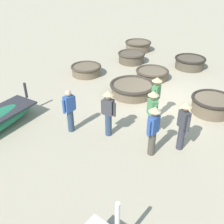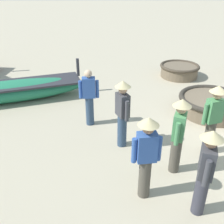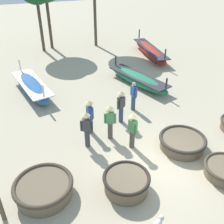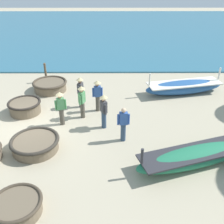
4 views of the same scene
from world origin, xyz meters
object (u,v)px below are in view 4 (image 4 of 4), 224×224
at_px(fisherman_with_hat, 82,100).
at_px(fisherman_by_coracle, 104,109).
at_px(fisherman_standing_left, 123,124).
at_px(fisherman_standing_right, 61,106).
at_px(fisherman_hauling, 80,90).
at_px(long_boat_blue_hull, 184,87).
at_px(long_boat_ochre_hull, 196,156).
at_px(coracle_front_right, 25,107).
at_px(coracle_beside_post, 50,85).
at_px(fisherman_crouching, 98,94).
at_px(mooring_post_mid_beach, 46,73).
at_px(coracle_nearest, 35,144).
at_px(coracle_upturned, 17,206).

distance_m(fisherman_with_hat, fisherman_by_coracle, 1.42).
height_order(fisherman_standing_left, fisherman_standing_right, fisherman_standing_right).
bearing_deg(fisherman_by_coracle, fisherman_hauling, -148.45).
height_order(long_boat_blue_hull, fisherman_hauling, fisherman_hauling).
height_order(long_boat_ochre_hull, fisherman_standing_right, fisherman_standing_right).
bearing_deg(long_boat_ochre_hull, fisherman_standing_right, -117.54).
height_order(coracle_front_right, long_boat_blue_hull, long_boat_blue_hull).
bearing_deg(coracle_beside_post, long_boat_blue_hull, 86.95).
bearing_deg(fisherman_standing_left, fisherman_by_coracle, -140.76).
relative_size(fisherman_crouching, fisherman_hauling, 1.00).
bearing_deg(long_boat_blue_hull, mooring_post_mid_beach, -101.69).
relative_size(coracle_front_right, fisherman_with_hat, 0.99).
bearing_deg(fisherman_with_hat, coracle_nearest, -32.71).
bearing_deg(fisherman_with_hat, fisherman_by_coracle, 48.62).
relative_size(coracle_beside_post, fisherman_with_hat, 1.22).
relative_size(coracle_upturned, long_boat_ochre_hull, 0.32).
bearing_deg(coracle_upturned, coracle_front_right, -166.13).
distance_m(long_boat_blue_hull, fisherman_crouching, 5.39).
bearing_deg(coracle_upturned, fisherman_by_coracle, 152.56).
bearing_deg(fisherman_crouching, long_boat_blue_hull, 112.94).
distance_m(coracle_beside_post, fisherman_by_coracle, 5.35).
distance_m(fisherman_by_coracle, fisherman_standing_right, 2.00).
xyz_separation_m(fisherman_standing_left, fisherman_by_coracle, (-1.03, -0.84, 0.12)).
bearing_deg(long_boat_blue_hull, coracle_nearest, -53.62).
distance_m(coracle_beside_post, coracle_upturned, 9.00).
bearing_deg(fisherman_by_coracle, coracle_front_right, -109.41).
bearing_deg(long_boat_blue_hull, fisherman_by_coracle, -50.95).
bearing_deg(fisherman_standing_right, fisherman_hauling, 157.41).
xyz_separation_m(coracle_front_right, coracle_upturned, (6.24, 1.54, -0.07)).
height_order(coracle_front_right, fisherman_standing_left, fisherman_standing_left).
distance_m(fisherman_standing_left, fisherman_by_coracle, 1.33).
relative_size(coracle_upturned, fisherman_standing_left, 1.00).
height_order(coracle_upturned, fisherman_crouching, fisherman_crouching).
relative_size(fisherman_with_hat, fisherman_standing_right, 1.00).
bearing_deg(mooring_post_mid_beach, fisherman_standing_right, 19.74).
height_order(coracle_beside_post, long_boat_blue_hull, long_boat_blue_hull).
height_order(coracle_beside_post, long_boat_ochre_hull, long_boat_ochre_hull).
height_order(coracle_nearest, fisherman_hauling, fisherman_hauling).
bearing_deg(fisherman_standing_right, coracle_nearest, -21.39).
relative_size(fisherman_with_hat, fisherman_crouching, 1.00).
bearing_deg(long_boat_ochre_hull, fisherman_with_hat, -127.50).
bearing_deg(long_boat_ochre_hull, coracle_nearest, -98.07).
bearing_deg(fisherman_by_coracle, coracle_beside_post, -141.32).
bearing_deg(coracle_nearest, coracle_beside_post, -174.39).
xyz_separation_m(coracle_beside_post, fisherman_by_coracle, (4.14, 3.32, 0.63)).
relative_size(long_boat_ochre_hull, fisherman_standing_right, 2.96).
xyz_separation_m(fisherman_with_hat, fisherman_standing_right, (0.65, -0.91, 0.00)).
distance_m(fisherman_crouching, fisherman_hauling, 0.98).
bearing_deg(fisherman_standing_left, fisherman_hauling, -145.70).
xyz_separation_m(fisherman_standing_left, fisherman_hauling, (-3.06, -2.09, 0.12)).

